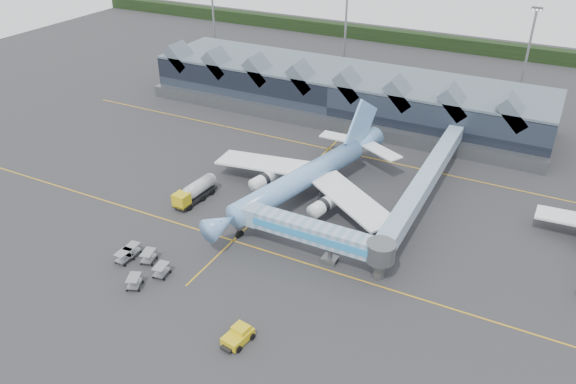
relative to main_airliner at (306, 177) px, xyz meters
The scene contains 10 objects.
ground 10.44m from the main_airliner, 115.68° to the right, with size 260.00×260.00×0.00m, color #29292C.
taxi_stripes 5.96m from the main_airliner, 162.30° to the left, with size 120.00×60.00×0.01m.
tree_line_far 101.44m from the main_airliner, 92.36° to the left, with size 260.00×4.00×4.00m, color black.
terminal 39.78m from the main_airliner, 103.43° to the left, with size 90.00×22.25×12.52m.
light_masts 57.31m from the main_airliner, 72.73° to the left, with size 132.40×42.56×22.45m.
main_airliner is the anchor object (origin of this frame).
jet_bridge 17.90m from the main_airliner, 55.77° to the right, with size 23.32×4.02×5.76m.
fuel_truck 18.71m from the main_airliner, 150.43° to the right, with size 3.32×9.81×3.26m.
pushback_tug 35.02m from the main_airliner, 77.56° to the right, with size 3.18×4.50×1.87m.
baggage_carts 30.99m from the main_airliner, 113.27° to the right, with size 8.58×8.15×1.71m.
Camera 1 is at (39.46, -66.24, 49.07)m, focal length 35.00 mm.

